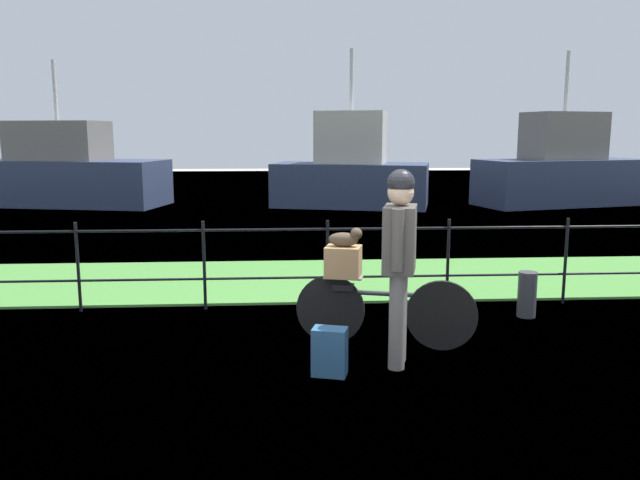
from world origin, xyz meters
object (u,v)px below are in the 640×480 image
at_px(wooden_crate, 343,261).
at_px(moored_boat_mid, 561,171).
at_px(mooring_bollard, 527,294).
at_px(bicycle_main, 383,310).
at_px(moored_boat_near, 351,172).
at_px(cyclist_person, 399,250).
at_px(terrier_dog, 346,238).
at_px(backpack_on_paving, 330,352).
at_px(moored_boat_far, 61,174).

relative_size(wooden_crate, moored_boat_mid, 0.07).
bearing_deg(mooring_bollard, moored_boat_mid, 64.24).
distance_m(bicycle_main, moored_boat_near, 11.27).
bearing_deg(cyclist_person, moored_boat_near, 85.70).
distance_m(wooden_crate, terrier_dog, 0.22).
distance_m(wooden_crate, cyclist_person, 0.74).
distance_m(cyclist_person, mooring_bollard, 2.25).
height_order(bicycle_main, wooden_crate, wooden_crate).
relative_size(cyclist_person, moored_boat_mid, 0.34).
height_order(wooden_crate, mooring_bollard, wooden_crate).
distance_m(terrier_dog, backpack_on_paving, 1.14).
height_order(bicycle_main, moored_boat_far, moored_boat_far).
bearing_deg(terrier_dog, backpack_on_paving, -105.11).
bearing_deg(cyclist_person, wooden_crate, 125.96).
xyz_separation_m(moored_boat_mid, moored_boat_far, (-13.68, 0.80, -0.07)).
relative_size(cyclist_person, moored_boat_near, 0.38).
xyz_separation_m(bicycle_main, mooring_bollard, (1.71, 0.85, -0.10)).
relative_size(wooden_crate, cyclist_person, 0.19).
bearing_deg(backpack_on_paving, moored_boat_mid, -105.77).
xyz_separation_m(wooden_crate, moored_boat_mid, (7.09, 11.14, 0.13)).
xyz_separation_m(wooden_crate, moored_boat_near, (1.29, 11.12, 0.12)).
xyz_separation_m(backpack_on_paving, moored_boat_mid, (7.27, 11.92, 0.72)).
xyz_separation_m(terrier_dog, backpack_on_paving, (-0.21, -0.77, -0.81)).
height_order(cyclist_person, backpack_on_paving, cyclist_person).
height_order(mooring_bollard, moored_boat_far, moored_boat_far).
relative_size(wooden_crate, mooring_bollard, 0.65).
distance_m(terrier_dog, mooring_bollard, 2.32).
distance_m(backpack_on_paving, moored_boat_mid, 13.98).
bearing_deg(moored_boat_near, mooring_bollard, -85.68).
height_order(terrier_dog, mooring_bollard, terrier_dog).
distance_m(backpack_on_paving, moored_boat_near, 12.01).
bearing_deg(backpack_on_paving, cyclist_person, -145.51).
relative_size(terrier_dog, mooring_bollard, 0.65).
xyz_separation_m(wooden_crate, moored_boat_far, (-6.59, 11.94, 0.06)).
height_order(cyclist_person, moored_boat_near, moored_boat_near).
xyz_separation_m(bicycle_main, moored_boat_far, (-6.96, 12.04, 0.51)).
height_order(bicycle_main, moored_boat_mid, moored_boat_mid).
relative_size(bicycle_main, moored_boat_far, 0.28).
height_order(mooring_bollard, moored_boat_near, moored_boat_near).
height_order(backpack_on_paving, moored_boat_near, moored_boat_near).
height_order(wooden_crate, terrier_dog, terrier_dog).
distance_m(terrier_dog, moored_boat_far, 13.66).
xyz_separation_m(wooden_crate, cyclist_person, (0.42, -0.57, 0.21)).
xyz_separation_m(bicycle_main, wooden_crate, (-0.37, 0.10, 0.45)).
bearing_deg(mooring_bollard, backpack_on_paving, -145.90).
relative_size(cyclist_person, mooring_bollard, 3.39).
bearing_deg(moored_boat_mid, moored_boat_near, -179.78).
xyz_separation_m(wooden_crate, terrier_dog, (0.02, -0.01, 0.22)).
distance_m(cyclist_person, moored_boat_far, 14.35).
relative_size(backpack_on_paving, moored_boat_far, 0.07).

